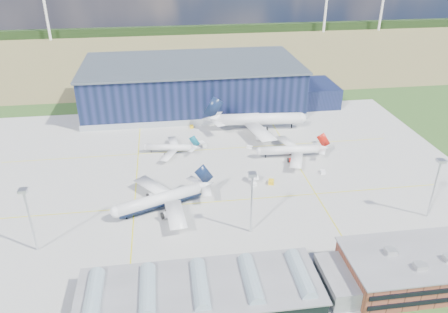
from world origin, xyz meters
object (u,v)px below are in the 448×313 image
airstair (253,178)px  airliner_red (290,146)px  light_mast_center (252,193)px  airliner_regional (169,144)px  gse_cart_b (250,147)px  ops_building (423,267)px  car_a (406,251)px  light_mast_east (436,179)px  gse_tug_c (192,127)px  car_b (172,214)px  gse_cart_a (323,172)px  gse_van_b (203,144)px  gse_tug_b (271,182)px  light_mast_west (28,210)px  airliner_widebody (260,113)px  airliner_navy (160,194)px  hangar (197,86)px

airstair → airliner_red: bearing=21.0°
light_mast_center → airliner_regional: light_mast_center is taller
gse_cart_b → ops_building: bearing=-130.5°
airliner_regional → car_a: 109.73m
light_mast_east → airliner_red: light_mast_east is taller
gse_tug_c → car_b: gse_tug_c is taller
gse_cart_a → gse_van_b: 58.47m
ops_building → car_b: 83.63m
light_mast_center → airliner_red: size_ratio=0.67×
ops_building → gse_tug_b: ops_building is taller
light_mast_west → airliner_red: (98.21, 52.00, -9.79)m
gse_van_b → airstair: (17.06, -36.12, 0.49)m
airliner_widebody → light_mast_center: bearing=-99.5°
airliner_red → airstair: bearing=46.6°
gse_tug_c → airstair: bearing=-72.9°
gse_van_b → gse_cart_a: bearing=-55.5°
airliner_navy → gse_cart_a: (68.75, 17.59, -6.16)m
gse_cart_b → light_mast_center: bearing=-160.6°
airliner_navy → airliner_red: (58.50, 34.00, -1.14)m
ops_building → airstair: 73.18m
ops_building → light_mast_center: (-45.01, 30.00, 10.64)m
airliner_widebody → gse_tug_b: (-6.92, -54.66, -8.12)m
gse_cart_b → car_b: (-38.73, -50.68, 0.03)m
light_mast_east → gse_cart_b: size_ratio=8.67×
airliner_red → airliner_widebody: airliner_widebody is taller
airliner_red → gse_tug_c: airliner_red is taller
gse_van_b → gse_cart_b: gse_van_b is taller
gse_tug_c → airstair: size_ratio=0.57×
airliner_navy → gse_tug_b: 46.91m
airliner_navy → gse_van_b: (20.64, 50.81, -5.70)m
gse_tug_b → car_a: 58.27m
light_mast_east → gse_tug_c: (-78.23, 92.00, -14.82)m
gse_tug_b → airliner_widebody: bearing=98.8°
airliner_widebody → gse_tug_c: (-34.71, 7.00, -8.21)m
airstair → airliner_navy: bearing=179.4°
airliner_navy → gse_tug_c: size_ratio=14.82×
light_mast_center → airliner_widebody: size_ratio=0.42×
hangar → airstair: 93.80m
airliner_red → car_b: 67.19m
gse_van_b → ops_building: bearing=-81.9°
airliner_regional → car_a: airliner_regional is taller
light_mast_center → light_mast_east: size_ratio=1.00×
light_mast_west → airliner_widebody: light_mast_west is taller
gse_van_b → gse_tug_c: bearing=77.9°
light_mast_center → light_mast_east: bearing=0.0°
airliner_red → car_a: bearing=108.8°
gse_van_b → gse_tug_c: (-3.58, 23.19, -0.47)m
ops_building → gse_cart_a: (-6.55, 65.59, -4.18)m
gse_van_b → car_a: (56.74, -86.81, -0.45)m
light_mast_east → light_mast_west: bearing=180.0°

